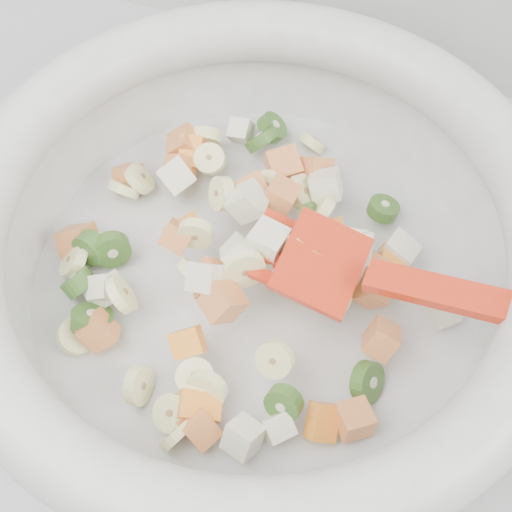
% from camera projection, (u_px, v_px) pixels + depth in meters
% --- Properties ---
extents(counter, '(2.00, 0.60, 0.90)m').
position_uv_depth(counter, '(310.00, 504.00, 0.87)').
color(counter, '#A9AAAF').
rests_on(counter, ground).
extents(mixing_bowl, '(0.47, 0.40, 0.12)m').
position_uv_depth(mixing_bowl, '(256.00, 246.00, 0.47)').
color(mixing_bowl, '#B7B7B5').
rests_on(mixing_bowl, counter).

